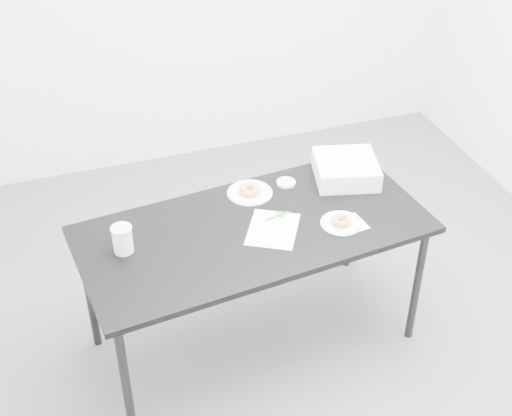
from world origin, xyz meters
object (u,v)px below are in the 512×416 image
object	(u,v)px
table	(254,236)
donut_far	(250,189)
donut_near	(341,220)
pen	(277,216)
bakery_box	(346,169)
scorecard	(273,229)
coffee_cup	(122,239)
plate_far	(250,193)
plate_near	(341,223)

from	to	relation	value
table	donut_far	world-z (taller)	donut_far
table	donut_far	bearing A→B (deg)	69.31
donut_near	pen	bearing A→B (deg)	150.67
table	bakery_box	xyz separation A→B (m)	(0.60, 0.25, 0.11)
donut_near	bakery_box	distance (m)	0.42
scorecard	coffee_cup	world-z (taller)	coffee_cup
plate_far	bakery_box	size ratio (longest dim) A/B	0.73
plate_far	donut_far	size ratio (longest dim) A/B	2.13
donut_far	pen	bearing A→B (deg)	-76.05
donut_far	bakery_box	distance (m)	0.53
coffee_cup	bakery_box	bearing A→B (deg)	10.56
scorecard	donut_far	xyz separation A→B (m)	(-0.01, 0.32, 0.02)
bakery_box	donut_far	bearing A→B (deg)	-168.50
coffee_cup	scorecard	bearing A→B (deg)	-5.68
table	coffee_cup	size ratio (longest dim) A/B	12.84
pen	plate_near	distance (m)	0.32
donut_far	coffee_cup	xyz separation A→B (m)	(-0.70, -0.25, 0.04)
donut_near	bakery_box	world-z (taller)	bakery_box
table	coffee_cup	world-z (taller)	coffee_cup
scorecard	bakery_box	distance (m)	0.60
plate_near	donut_far	xyz separation A→B (m)	(-0.34, 0.39, 0.02)
scorecard	bakery_box	bearing A→B (deg)	59.57
scorecard	plate_far	bearing A→B (deg)	121.04
plate_far	coffee_cup	size ratio (longest dim) A/B	1.71
pen	coffee_cup	size ratio (longest dim) A/B	0.98
donut_far	table	bearing A→B (deg)	-104.75
donut_near	bakery_box	bearing A→B (deg)	62.45
scorecard	donut_far	bearing A→B (deg)	121.04
table	plate_near	size ratio (longest dim) A/B	8.72
table	pen	size ratio (longest dim) A/B	13.04
donut_far	bakery_box	world-z (taller)	bakery_box
pen	bakery_box	world-z (taller)	bakery_box
pen	plate_far	size ratio (longest dim) A/B	0.58
plate_far	pen	bearing A→B (deg)	-76.05
donut_near	table	bearing A→B (deg)	164.08
donut_near	plate_near	bearing A→B (deg)	-90.00
table	coffee_cup	distance (m)	0.64
plate_near	coffee_cup	size ratio (longest dim) A/B	1.47
table	plate_near	world-z (taller)	plate_near
scorecard	donut_far	distance (m)	0.33
scorecard	plate_near	bearing A→B (deg)	17.70
pen	plate_near	bearing A→B (deg)	-42.68
plate_near	bakery_box	bearing A→B (deg)	62.45
coffee_cup	donut_far	bearing A→B (deg)	19.97
scorecard	plate_far	distance (m)	0.32
plate_near	donut_far	size ratio (longest dim) A/B	1.84
pen	coffee_cup	xyz separation A→B (m)	(-0.76, -0.02, 0.06)
table	pen	xyz separation A→B (m)	(0.13, 0.04, 0.07)
plate_near	donut_far	bearing A→B (deg)	130.41
plate_near	donut_near	size ratio (longest dim) A/B	2.13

